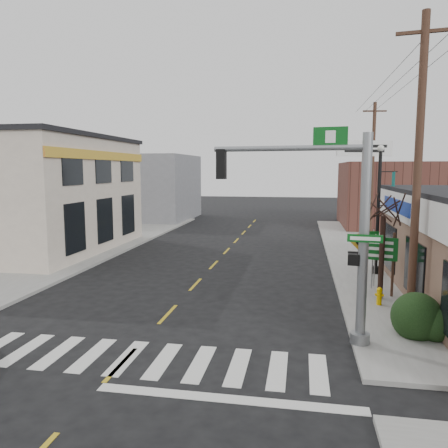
% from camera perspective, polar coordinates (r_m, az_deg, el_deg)
% --- Properties ---
extents(ground, '(140.00, 140.00, 0.00)m').
position_cam_1_polar(ground, '(12.11, -13.30, -17.42)').
color(ground, black).
rests_on(ground, ground).
extents(sidewalk_right, '(6.00, 38.00, 0.13)m').
position_cam_1_polar(sidewalk_right, '(24.02, 20.79, -5.17)').
color(sidewalk_right, gray).
rests_on(sidewalk_right, ground).
extents(sidewalk_left, '(6.00, 38.00, 0.13)m').
position_cam_1_polar(sidewalk_left, '(27.19, -19.89, -3.74)').
color(sidewalk_left, gray).
rests_on(sidewalk_left, ground).
extents(center_line, '(0.12, 56.00, 0.01)m').
position_cam_1_polar(center_line, '(19.28, -3.75, -7.87)').
color(center_line, gold).
rests_on(center_line, ground).
extents(crosswalk, '(11.00, 2.20, 0.01)m').
position_cam_1_polar(crosswalk, '(12.45, -12.54, -16.68)').
color(crosswalk, silver).
rests_on(crosswalk, ground).
extents(left_building, '(12.00, 12.00, 6.80)m').
position_cam_1_polar(left_building, '(29.81, -25.88, 3.36)').
color(left_building, beige).
rests_on(left_building, ground).
extents(bldg_distant_right, '(8.00, 10.00, 5.60)m').
position_cam_1_polar(bldg_distant_right, '(40.83, 20.75, 3.60)').
color(bldg_distant_right, brown).
rests_on(bldg_distant_right, ground).
extents(bldg_distant_left, '(9.00, 10.00, 6.40)m').
position_cam_1_polar(bldg_distant_left, '(44.88, -10.11, 4.74)').
color(bldg_distant_left, gray).
rests_on(bldg_distant_left, ground).
extents(traffic_signal_pole, '(4.75, 0.38, 6.02)m').
position_cam_1_polar(traffic_signal_pole, '(12.39, 14.63, 0.98)').
color(traffic_signal_pole, gray).
rests_on(traffic_signal_pole, sidewalk_right).
extents(guide_sign, '(1.42, 0.13, 2.48)m').
position_cam_1_polar(guide_sign, '(17.76, 19.45, -3.79)').
color(guide_sign, '#4B3023').
rests_on(guide_sign, sidewalk_right).
extents(fire_hydrant, '(0.20, 0.20, 0.65)m').
position_cam_1_polar(fire_hydrant, '(16.91, 19.62, -8.76)').
color(fire_hydrant, '#CE9D00').
rests_on(fire_hydrant, sidewalk_right).
extents(ped_crossing_sign, '(0.94, 0.07, 2.42)m').
position_cam_1_polar(ped_crossing_sign, '(18.66, 17.48, -3.02)').
color(ped_crossing_sign, gray).
rests_on(ped_crossing_sign, sidewalk_right).
extents(lamp_post, '(0.77, 0.61, 5.97)m').
position_cam_1_polar(lamp_post, '(21.40, 19.70, 2.96)').
color(lamp_post, black).
rests_on(lamp_post, sidewalk_right).
extents(dance_center_sign, '(3.17, 0.20, 6.73)m').
position_cam_1_polar(dance_center_sign, '(25.38, 17.79, 7.27)').
color(dance_center_sign, gray).
rests_on(dance_center_sign, sidewalk_right).
extents(bare_tree, '(2.37, 2.37, 4.73)m').
position_cam_1_polar(bare_tree, '(17.18, 20.19, 2.89)').
color(bare_tree, black).
rests_on(bare_tree, sidewalk_right).
extents(shrub_front, '(1.46, 1.46, 1.10)m').
position_cam_1_polar(shrub_front, '(14.30, 23.85, -11.06)').
color(shrub_front, '#153A15').
rests_on(shrub_front, sidewalk_right).
extents(utility_pole_near, '(1.67, 0.25, 9.62)m').
position_cam_1_polar(utility_pole_near, '(15.03, 23.99, 6.78)').
color(utility_pole_near, '#4B3A22').
rests_on(utility_pole_near, sidewalk_right).
extents(utility_pole_far, '(1.68, 0.25, 9.64)m').
position_cam_1_polar(utility_pole_far, '(33.70, 18.81, 6.90)').
color(utility_pole_far, '#472B1E').
rests_on(utility_pole_far, sidewalk_right).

